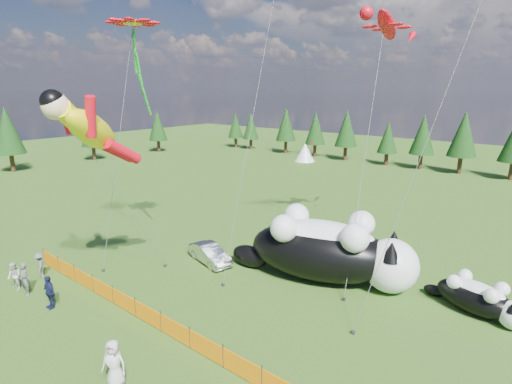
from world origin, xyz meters
The scene contains 14 objects.
ground centered at (0.00, 0.00, 0.00)m, with size 160.00×160.00×0.00m, color #173D0B.
safety_fence centered at (0.00, -3.00, 0.50)m, with size 22.06×0.06×1.10m.
tree_line centered at (0.00, 45.00, 4.00)m, with size 90.00×4.00×8.00m, color black, non-canonical shape.
cat_large centered at (4.49, 6.61, 1.96)m, with size 11.22×6.25×4.13m.
cat_small centered at (12.28, 8.04, 0.89)m, with size 5.13×2.71×1.88m.
car centered at (-2.75, 3.93, 0.60)m, with size 1.28×3.66×1.21m, color silver.
spectator_a centered at (-7.65, -5.47, 0.94)m, with size 0.68×0.45×1.88m, color #56565B.
spectator_b centered at (-8.76, -5.60, 0.81)m, with size 0.79×0.47×1.62m, color beige.
spectator_c centered at (-5.22, -5.25, 0.90)m, with size 1.06×0.54×1.80m, color #161B3D.
spectator_d centered at (-9.10, -4.05, 0.81)m, with size 1.04×0.54×1.62m, color #56565B.
spectator_e centered at (2.47, -6.34, 0.99)m, with size 0.96×0.63×1.97m, color beige.
superhero_kite centered at (-4.11, -2.62, 9.07)m, with size 6.57×7.67×11.79m.
gecko_kite centered at (4.70, 12.27, 14.83)m, with size 3.60×10.22×16.65m.
flower_kite centered at (-6.20, 1.70, 14.61)m, with size 4.07×5.03×15.02m.
Camera 1 is at (14.82, -13.10, 11.10)m, focal length 28.00 mm.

